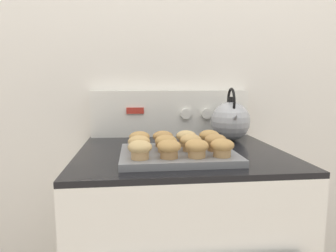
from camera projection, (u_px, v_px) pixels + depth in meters
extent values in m
cube|color=white|center=(169.00, 78.00, 1.42)|extent=(8.00, 0.05, 2.40)
cube|color=black|center=(180.00, 152.00, 1.11)|extent=(0.74, 0.66, 0.02)
cube|color=white|center=(170.00, 113.00, 1.39)|extent=(0.72, 0.05, 0.21)
cube|color=#B72D23|center=(135.00, 111.00, 1.34)|extent=(0.08, 0.01, 0.03)
cylinder|color=white|center=(186.00, 114.00, 1.36)|extent=(0.05, 0.02, 0.05)
cylinder|color=white|center=(207.00, 114.00, 1.37)|extent=(0.05, 0.02, 0.05)
cylinder|color=white|center=(227.00, 113.00, 1.38)|extent=(0.05, 0.02, 0.05)
cube|color=slate|center=(178.00, 155.00, 0.98)|extent=(0.37, 0.29, 0.02)
cylinder|color=tan|center=(140.00, 154.00, 0.88)|extent=(0.05, 0.05, 0.03)
ellipsoid|color=tan|center=(140.00, 147.00, 0.88)|extent=(0.07, 0.07, 0.04)
cylinder|color=#A37A4C|center=(169.00, 153.00, 0.89)|extent=(0.05, 0.05, 0.03)
ellipsoid|color=tan|center=(169.00, 146.00, 0.89)|extent=(0.07, 0.07, 0.04)
cylinder|color=tan|center=(197.00, 153.00, 0.90)|extent=(0.05, 0.05, 0.03)
ellipsoid|color=tan|center=(197.00, 146.00, 0.90)|extent=(0.07, 0.07, 0.04)
cylinder|color=tan|center=(222.00, 152.00, 0.91)|extent=(0.05, 0.05, 0.03)
ellipsoid|color=tan|center=(222.00, 145.00, 0.91)|extent=(0.07, 0.07, 0.04)
cylinder|color=tan|center=(139.00, 148.00, 0.96)|extent=(0.05, 0.05, 0.03)
ellipsoid|color=tan|center=(139.00, 142.00, 0.96)|extent=(0.07, 0.07, 0.04)
cylinder|color=tan|center=(166.00, 147.00, 0.97)|extent=(0.05, 0.05, 0.03)
ellipsoid|color=tan|center=(166.00, 141.00, 0.97)|extent=(0.07, 0.07, 0.04)
cylinder|color=tan|center=(191.00, 147.00, 0.99)|extent=(0.05, 0.05, 0.03)
ellipsoid|color=tan|center=(191.00, 140.00, 0.98)|extent=(0.07, 0.07, 0.04)
cylinder|color=olive|center=(215.00, 146.00, 0.99)|extent=(0.05, 0.05, 0.03)
ellipsoid|color=#B2844C|center=(216.00, 140.00, 0.99)|extent=(0.07, 0.07, 0.04)
cylinder|color=tan|center=(140.00, 143.00, 1.05)|extent=(0.05, 0.05, 0.03)
ellipsoid|color=tan|center=(140.00, 137.00, 1.04)|extent=(0.07, 0.07, 0.04)
cylinder|color=olive|center=(163.00, 142.00, 1.06)|extent=(0.05, 0.05, 0.03)
ellipsoid|color=#B2844C|center=(163.00, 136.00, 1.06)|extent=(0.07, 0.07, 0.04)
cylinder|color=tan|center=(186.00, 142.00, 1.07)|extent=(0.05, 0.05, 0.03)
ellipsoid|color=tan|center=(186.00, 136.00, 1.06)|extent=(0.07, 0.07, 0.04)
cylinder|color=tan|center=(209.00, 141.00, 1.08)|extent=(0.05, 0.05, 0.03)
ellipsoid|color=tan|center=(209.00, 135.00, 1.07)|extent=(0.07, 0.07, 0.04)
sphere|color=#ADAFB5|center=(231.00, 121.00, 1.28)|extent=(0.17, 0.17, 0.17)
cylinder|color=black|center=(231.00, 99.00, 1.26)|extent=(0.03, 0.03, 0.02)
cone|color=#ADAFB5|center=(235.00, 118.00, 1.20)|extent=(0.04, 0.08, 0.07)
torus|color=black|center=(231.00, 103.00, 1.27)|extent=(0.02, 0.13, 0.13)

